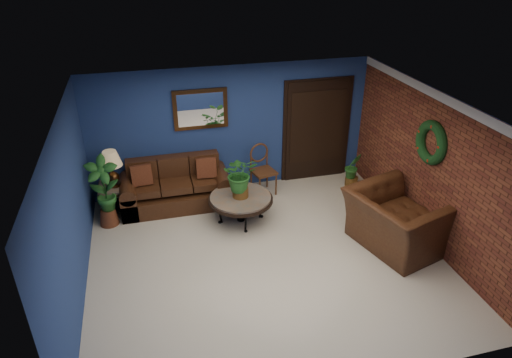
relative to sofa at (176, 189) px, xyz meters
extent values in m
plane|color=beige|center=(1.21, -2.08, -0.30)|extent=(5.50, 5.50, 0.00)
cube|color=navy|center=(1.21, 0.42, 0.95)|extent=(5.50, 0.04, 2.50)
cube|color=navy|center=(-1.54, -2.08, 0.95)|extent=(0.04, 5.00, 2.50)
cube|color=brown|center=(3.96, -2.08, 0.95)|extent=(0.04, 5.00, 2.50)
cube|color=silver|center=(1.21, -2.08, 2.20)|extent=(5.50, 5.00, 0.02)
cube|color=white|center=(3.93, -2.08, 2.13)|extent=(0.03, 5.00, 0.14)
cube|color=#402511|center=(0.61, 0.38, 1.42)|extent=(1.02, 0.06, 0.77)
cube|color=black|center=(2.96, 0.39, 0.75)|extent=(1.44, 0.06, 2.18)
torus|color=black|center=(3.90, -2.03, 1.40)|extent=(0.16, 0.72, 0.72)
cube|color=#412612|center=(0.00, -0.08, -0.13)|extent=(2.04, 0.88, 0.33)
cube|color=#412612|center=(0.00, 0.24, 0.17)|extent=(1.74, 0.24, 0.83)
cube|color=#412612|center=(-0.58, -0.13, 0.18)|extent=(0.56, 0.60, 0.13)
cube|color=#412612|center=(0.00, -0.13, 0.18)|extent=(0.56, 0.60, 0.13)
cube|color=#412612|center=(0.58, -0.13, 0.18)|extent=(0.56, 0.60, 0.13)
cube|color=#412612|center=(-0.87, -0.08, -0.07)|extent=(0.30, 0.88, 0.46)
cube|color=#412612|center=(0.87, -0.08, -0.07)|extent=(0.30, 0.88, 0.46)
cube|color=#632D18|center=(-0.59, -0.10, 0.43)|extent=(0.37, 0.11, 0.37)
cube|color=#632D18|center=(0.59, -0.10, 0.43)|extent=(0.37, 0.11, 0.37)
cylinder|color=#57534C|center=(1.06, -0.89, 0.17)|extent=(1.09, 1.09, 0.05)
cylinder|color=black|center=(1.06, -0.89, 0.13)|extent=(1.15, 1.15, 0.05)
cylinder|color=black|center=(1.06, -0.89, -0.08)|extent=(0.14, 0.14, 0.44)
cube|color=#57534C|center=(-1.09, -0.03, 0.23)|extent=(0.57, 0.57, 0.05)
cube|color=black|center=(-1.09, -0.03, 0.19)|extent=(0.61, 0.61, 0.04)
cube|color=black|center=(-1.09, -0.03, -0.18)|extent=(0.52, 0.52, 0.03)
cylinder|color=black|center=(-1.33, -0.27, -0.04)|extent=(0.03, 0.03, 0.53)
cylinder|color=black|center=(-0.85, -0.27, -0.04)|extent=(0.03, 0.03, 0.53)
cylinder|color=black|center=(-1.33, 0.21, -0.04)|extent=(0.03, 0.03, 0.53)
cylinder|color=black|center=(-0.85, 0.21, -0.04)|extent=(0.03, 0.03, 0.53)
cylinder|color=#402511|center=(-1.09, -0.03, 0.28)|extent=(0.24, 0.24, 0.05)
sphere|color=#402511|center=(-1.09, -0.03, 0.40)|extent=(0.22, 0.22, 0.22)
cylinder|color=#402511|center=(-1.09, -0.03, 0.57)|extent=(0.02, 0.02, 0.28)
cone|color=tan|center=(-1.09, -0.03, 0.77)|extent=(0.40, 0.40, 0.28)
cube|color=#553018|center=(1.73, -0.03, 0.17)|extent=(0.52, 0.52, 0.04)
torus|color=#553018|center=(1.68, 0.16, 0.51)|extent=(0.40, 0.13, 0.40)
cylinder|color=#553018|center=(1.59, -0.25, -0.08)|extent=(0.03, 0.03, 0.45)
cylinder|color=#553018|center=(1.95, -0.16, -0.08)|extent=(0.03, 0.03, 0.45)
cylinder|color=#553018|center=(1.51, 0.11, -0.08)|extent=(0.03, 0.03, 0.45)
cylinder|color=#553018|center=(1.86, 0.19, -0.08)|extent=(0.03, 0.03, 0.45)
imported|color=#412612|center=(3.36, -2.28, 0.18)|extent=(1.63, 1.76, 0.95)
cylinder|color=brown|center=(1.06, -0.89, 0.28)|extent=(0.28, 0.28, 0.18)
imported|color=#1B571E|center=(1.06, -0.89, 0.65)|extent=(0.62, 0.55, 0.65)
cylinder|color=brown|center=(3.56, -0.20, -0.20)|extent=(0.26, 0.26, 0.20)
imported|color=#1B571E|center=(3.56, -0.20, 0.14)|extent=(0.32, 0.26, 0.59)
cylinder|color=brown|center=(-1.24, -0.42, -0.15)|extent=(0.34, 0.34, 0.30)
imported|color=#1B571E|center=(-1.24, -0.42, 0.48)|extent=(0.58, 0.42, 1.06)
camera|label=1|loc=(-0.41, -7.72, 4.25)|focal=32.00mm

